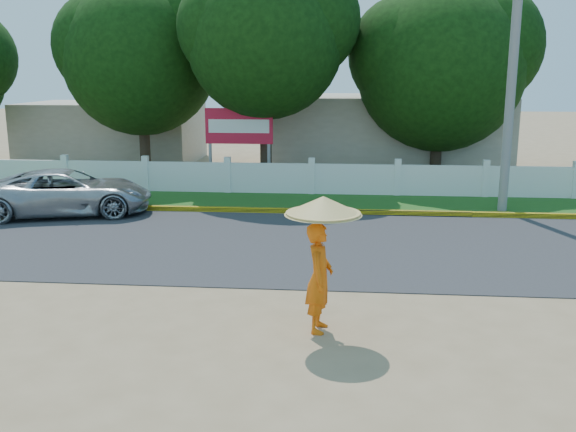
% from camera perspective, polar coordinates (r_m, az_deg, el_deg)
% --- Properties ---
extents(ground, '(120.00, 120.00, 0.00)m').
position_cam_1_polar(ground, '(12.00, -0.87, -8.19)').
color(ground, '#9E8460').
rests_on(ground, ground).
extents(road, '(60.00, 7.00, 0.02)m').
position_cam_1_polar(road, '(16.26, 0.80, -2.48)').
color(road, '#38383A').
rests_on(road, ground).
extents(grass_verge, '(60.00, 3.50, 0.03)m').
position_cam_1_polar(grass_verge, '(21.36, 1.88, 1.24)').
color(grass_verge, '#2D601E').
rests_on(grass_verge, ground).
extents(curb, '(40.00, 0.18, 0.16)m').
position_cam_1_polar(curb, '(19.68, 1.60, 0.44)').
color(curb, yellow).
rests_on(curb, ground).
extents(fence, '(40.00, 0.10, 1.10)m').
position_cam_1_polar(fence, '(22.68, 2.11, 3.30)').
color(fence, silver).
rests_on(fence, ground).
extents(building_near, '(10.00, 6.00, 3.20)m').
position_cam_1_polar(building_near, '(29.32, 8.78, 7.39)').
color(building_near, '#B7AD99').
rests_on(building_near, ground).
extents(building_far, '(8.00, 5.00, 2.80)m').
position_cam_1_polar(building_far, '(32.28, -15.24, 7.23)').
color(building_far, '#B7AD99').
rests_on(building_far, ground).
extents(utility_pole, '(0.28, 0.28, 9.14)m').
position_cam_1_polar(utility_pole, '(20.67, 19.38, 12.87)').
color(utility_pole, gray).
rests_on(utility_pole, ground).
extents(vehicle, '(5.42, 3.56, 1.39)m').
position_cam_1_polar(vehicle, '(20.56, -19.03, 2.01)').
color(vehicle, '#A5A9AD').
rests_on(vehicle, ground).
extents(monk_with_parasol, '(1.27, 1.27, 2.32)m').
position_cam_1_polar(monk_with_parasol, '(10.57, 2.97, -2.52)').
color(monk_with_parasol, '#D7590B').
rests_on(monk_with_parasol, ground).
extents(billboard, '(2.50, 0.13, 2.95)m').
position_cam_1_polar(billboard, '(23.86, -4.37, 7.60)').
color(billboard, gray).
rests_on(billboard, ground).
extents(tree_row, '(35.57, 8.19, 8.29)m').
position_cam_1_polar(tree_row, '(25.57, 2.17, 13.95)').
color(tree_row, '#473828').
rests_on(tree_row, ground).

